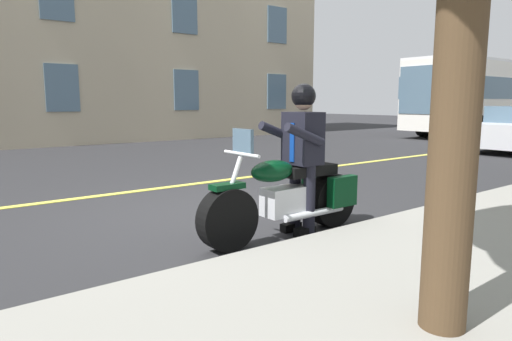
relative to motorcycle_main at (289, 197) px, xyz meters
name	(u,v)px	position (x,y,z in m)	size (l,w,h in m)	color
ground_plane	(204,213)	(0.21, -1.54, -0.45)	(80.00, 80.00, 0.00)	#28282B
lane_center_stripe	(145,190)	(0.21, -3.54, -0.45)	(60.00, 0.16, 0.01)	#E5DB4C
motorcycle_main	(289,197)	(0.00, 0.00, 0.00)	(2.21, 0.60, 1.26)	black
rider_main	(302,146)	(-0.19, 0.00, 0.58)	(0.62, 0.54, 1.74)	black
bus_far	(492,94)	(-18.33, -6.40, 1.42)	(11.05, 2.70, 3.30)	white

